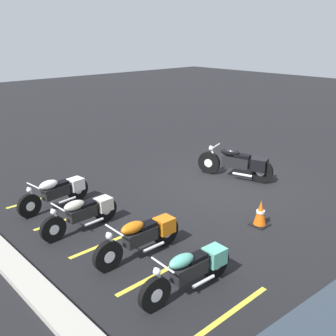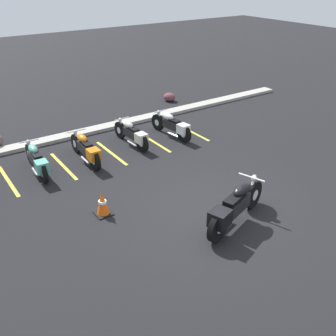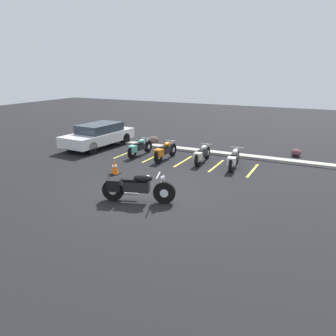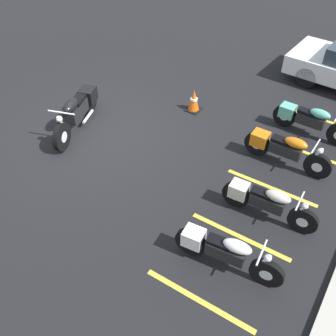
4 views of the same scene
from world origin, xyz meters
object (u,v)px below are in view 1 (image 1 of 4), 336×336
motorcycle_black_featured (238,163)px  traffic_cone (260,214)px  parked_bike_1 (143,236)px  parked_bike_2 (84,213)px  parked_bike_0 (192,269)px  parked_bike_3 (58,192)px

motorcycle_black_featured → traffic_cone: 3.17m
parked_bike_1 → parked_bike_2: bearing=-79.9°
parked_bike_0 → traffic_cone: 3.06m
parked_bike_0 → parked_bike_1: bearing=-91.4°
traffic_cone → motorcycle_black_featured: bearing=-42.6°
parked_bike_0 → parked_bike_2: size_ratio=1.02×
motorcycle_black_featured → parked_bike_3: (1.86, 5.15, -0.08)m
parked_bike_1 → traffic_cone: size_ratio=3.31×
parked_bike_0 → parked_bike_2: bearing=-84.2°
parked_bike_1 → parked_bike_0: bearing=86.8°
traffic_cone → parked_bike_2: bearing=50.1°
parked_bike_0 → parked_bike_3: bearing=-87.0°
parked_bike_0 → traffic_cone: size_ratio=3.23×
motorcycle_black_featured → parked_bike_1: bearing=87.8°
parked_bike_3 → parked_bike_2: bearing=78.8°
parked_bike_0 → motorcycle_black_featured: bearing=-147.3°
motorcycle_black_featured → parked_bike_1: (-1.47, 5.02, -0.07)m
parked_bike_3 → parked_bike_0: bearing=84.7°
parked_bike_2 → parked_bike_3: parked_bike_3 is taller
motorcycle_black_featured → parked_bike_1: 5.23m
parked_bike_2 → traffic_cone: parked_bike_2 is taller
parked_bike_3 → traffic_cone: parked_bike_3 is taller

